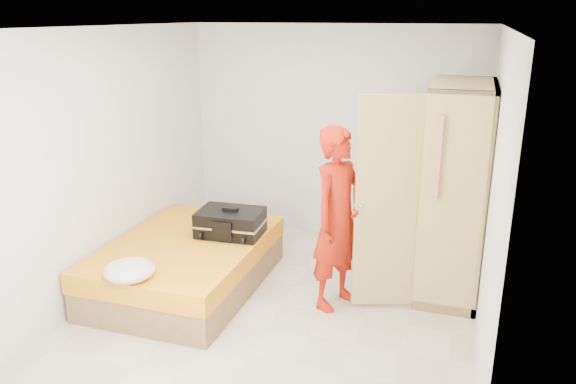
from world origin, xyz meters
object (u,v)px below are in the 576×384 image
(bed, at_px, (187,264))
(wardrobe, at_px, (449,196))
(person, at_px, (338,219))
(suitcase, at_px, (230,223))
(round_cushion, at_px, (129,270))

(bed, distance_m, wardrobe, 2.73)
(person, bearing_deg, wardrobe, -31.78)
(wardrobe, height_order, person, wardrobe)
(bed, height_order, wardrobe, wardrobe)
(person, relative_size, suitcase, 2.49)
(bed, relative_size, round_cushion, 4.58)
(bed, height_order, suitcase, suitcase)
(wardrobe, relative_size, suitcase, 2.98)
(wardrobe, distance_m, round_cushion, 3.09)
(wardrobe, bearing_deg, bed, -162.67)
(person, height_order, round_cushion, person)
(wardrobe, xyz_separation_m, round_cushion, (-2.56, -1.68, -0.41))
(bed, relative_size, suitcase, 2.87)
(bed, relative_size, person, 1.15)
(wardrobe, bearing_deg, person, -146.34)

